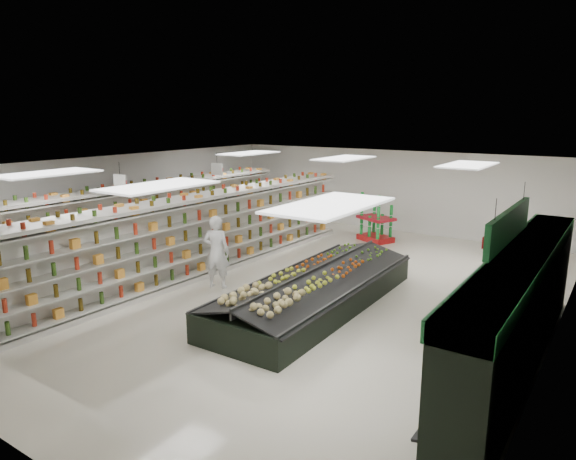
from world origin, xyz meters
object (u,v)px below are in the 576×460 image
Objects in this scene: gondola_center at (200,238)px; shopper_main at (216,252)px; gondola_left at (133,224)px; produce_island at (316,289)px; soda_endcap at (376,220)px; shopper_background at (253,219)px.

gondola_center is 1.40m from shopper_main.
gondola_left is 2.04× the size of produce_island.
soda_endcap is at bearing 102.84° from produce_island.
shopper_background reaches higher than soda_endcap.
shopper_background is at bearing 140.66° from produce_island.
soda_endcap is (5.72, 6.36, -0.28)m from gondola_left.
soda_endcap is 7.32m from shopper_main.
soda_endcap is at bearing -122.33° from shopper_main.
gondola_left is 1.00× the size of gondola_center.
shopper_background is at bearing -145.32° from soda_endcap.
gondola_left is at bearing -131.94° from soda_endcap.
gondola_left reaches higher than shopper_main.
produce_island is at bearing -77.16° from soda_endcap.
soda_endcap is (-1.57, 6.88, 0.34)m from produce_island.
shopper_background is (-5.27, 4.32, 0.38)m from produce_island.
gondola_center is 7.02m from soda_endcap.
soda_endcap is at bearing -26.06° from shopper_background.
produce_island is 3.33× the size of shopper_main.
gondola_center is at bearing -1.48° from gondola_left.
gondola_center reaches higher than gondola_left.
shopper_main is at bearing -9.28° from gondola_left.
shopper_background reaches higher than produce_island.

